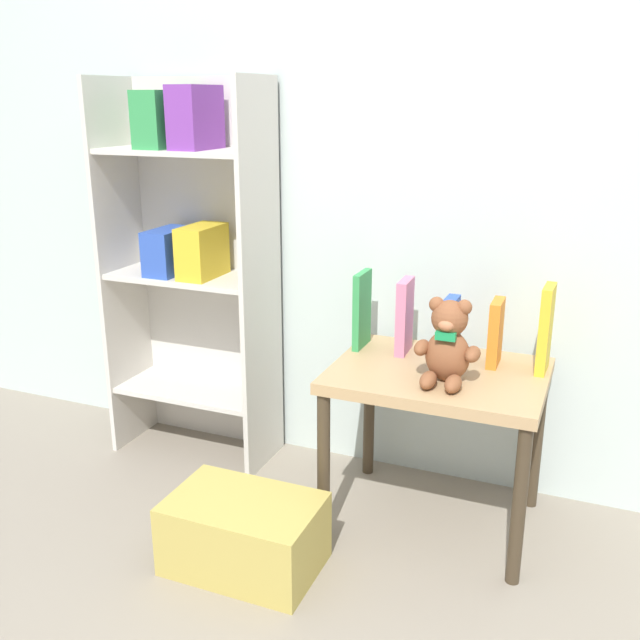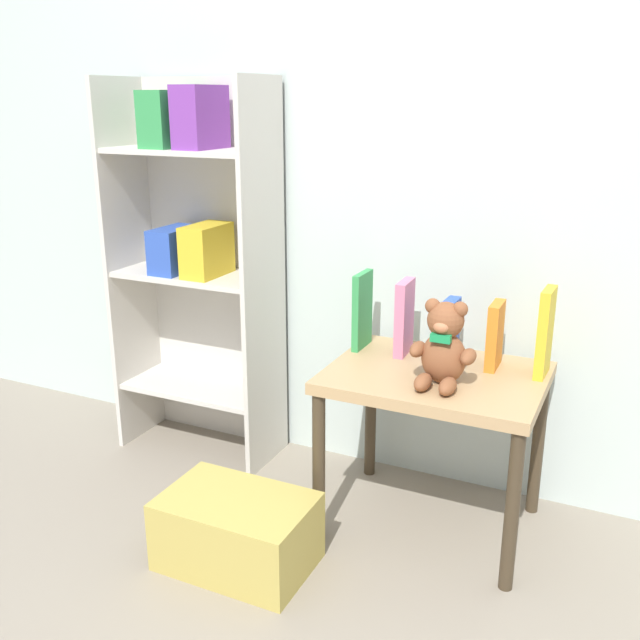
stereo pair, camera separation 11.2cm
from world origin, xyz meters
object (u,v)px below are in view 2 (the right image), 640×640
Objects in this scene: display_table at (435,395)px; storage_bin at (237,531)px; book_standing_green at (362,310)px; book_standing_blue at (448,331)px; book_standing_yellow at (545,333)px; book_standing_orange at (495,336)px; book_standing_pink at (404,318)px; bookshelf_side at (199,245)px; teddy_bear at (443,347)px.

display_table is 0.72m from storage_bin.
book_standing_green is 0.29m from book_standing_blue.
book_standing_yellow is (0.29, 0.11, 0.21)m from display_table.
book_standing_blue is 0.15m from book_standing_orange.
book_standing_pink is at bearing 178.83° from book_standing_orange.
book_standing_orange is 0.47× the size of storage_bin.
book_standing_orange is at bearing -2.76° from book_standing_pink.
book_standing_pink reaches higher than book_standing_orange.
book_standing_pink is 0.29m from book_standing_orange.
storage_bin is (-0.16, -0.56, -0.55)m from book_standing_green.
book_standing_blue is at bearing 178.01° from book_standing_orange.
display_table is 0.37m from book_standing_green.
book_standing_green reaches higher than display_table.
book_standing_blue reaches higher than storage_bin.
book_standing_green reaches higher than storage_bin.
book_standing_orange reaches higher than book_standing_blue.
book_standing_green reaches higher than book_standing_pink.
display_table is (0.97, -0.17, -0.35)m from bookshelf_side.
book_standing_yellow reaches higher than book_standing_green.
book_standing_blue is (0.15, 0.00, -0.02)m from book_standing_pink.
teddy_bear is 0.81m from storage_bin.
book_standing_yellow is at bearing -0.48° from book_standing_green.
book_standing_green is 0.15m from book_standing_pink.
bookshelf_side is 1.05m from teddy_bear.
book_standing_orange is 0.77× the size of book_standing_yellow.
bookshelf_side is 5.74× the size of book_standing_pink.
teddy_bear is at bearing -14.11° from bookshelf_side.
display_table is at bearing -142.49° from book_standing_orange.
book_standing_blue is 0.89m from storage_bin.
bookshelf_side reaches higher than display_table.
teddy_bear is 0.20m from book_standing_blue.
book_standing_orange is (0.29, -0.00, -0.02)m from book_standing_pink.
book_standing_orange is (1.11, -0.06, -0.17)m from bookshelf_side.
teddy_bear is at bearing -78.08° from book_standing_blue.
book_standing_pink is 1.18× the size of book_standing_orange.
bookshelf_side is at bearing 173.43° from book_standing_pink.
book_standing_orange is 0.15m from book_standing_yellow.
bookshelf_side reaches higher than book_standing_yellow.
book_standing_green is 0.80m from storage_bin.
book_standing_pink is at bearing -3.88° from bookshelf_side.
book_standing_blue is (0.29, 0.00, -0.03)m from book_standing_green.
book_standing_yellow is 1.08m from storage_bin.
book_standing_green is 1.23× the size of book_standing_orange.
book_standing_green is at bearing 158.04° from display_table.
teddy_bear is at bearing -119.39° from book_standing_orange.
book_standing_yellow reaches higher than storage_bin.
book_standing_yellow reaches higher than book_standing_pink.
storage_bin is at bearing -143.49° from teddy_bear.
teddy_bear is 0.39m from book_standing_green.
book_standing_green reaches higher than book_standing_orange.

